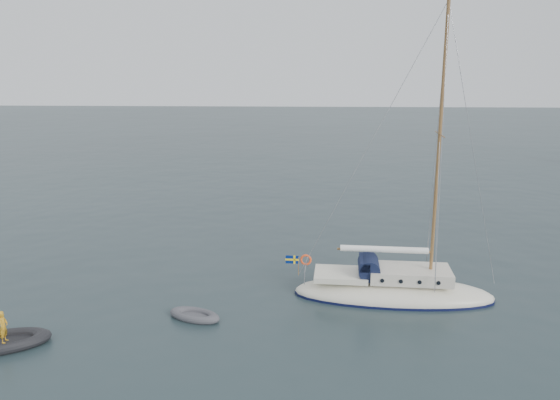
{
  "coord_description": "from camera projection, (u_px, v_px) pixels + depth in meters",
  "views": [
    {
      "loc": [
        -0.49,
        -24.76,
        10.88
      ],
      "look_at": [
        -1.95,
        0.0,
        5.02
      ],
      "focal_mm": 35.0,
      "sensor_mm": 36.0,
      "label": 1
    }
  ],
  "objects": [
    {
      "name": "ground",
      "position": [
        320.0,
        301.0,
        26.53
      ],
      "size": [
        300.0,
        300.0,
        0.0
      ],
      "primitive_type": "plane",
      "color": "black",
      "rests_on": "ground"
    },
    {
      "name": "sailboat",
      "position": [
        394.0,
        277.0,
        26.66
      ],
      "size": [
        10.22,
        3.06,
        14.56
      ],
      "rotation": [
        0.0,
        0.0,
        -0.05
      ],
      "color": "silver",
      "rests_on": "ground"
    },
    {
      "name": "dinghy",
      "position": [
        195.0,
        315.0,
        24.59
      ],
      "size": [
        2.51,
        1.13,
        0.36
      ],
      "rotation": [
        0.0,
        0.0,
        -0.35
      ],
      "color": "#49494E",
      "rests_on": "ground"
    }
  ]
}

